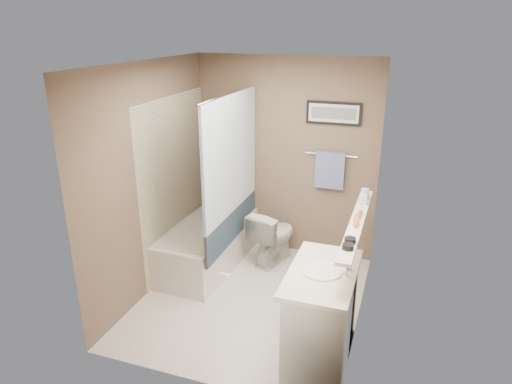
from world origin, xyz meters
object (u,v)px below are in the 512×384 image
(soap_bottle, at_px, (363,197))
(candle_bowl_far, at_px, (350,240))
(hair_brush_front, at_px, (356,221))
(hair_brush_back, at_px, (358,216))
(toilet, at_px, (273,236))
(bathtub, at_px, (207,245))
(candle_bowl_near, at_px, (348,247))
(vanity, at_px, (321,317))
(glass_jar, at_px, (365,194))

(soap_bottle, bearing_deg, candle_bowl_far, -90.00)
(hair_brush_front, xyz_separation_m, hair_brush_back, (0.00, 0.11, 0.00))
(hair_brush_back, relative_size, soap_bottle, 1.51)
(toilet, distance_m, soap_bottle, 1.49)
(bathtub, bearing_deg, candle_bowl_near, -32.10)
(toilet, distance_m, hair_brush_front, 1.71)
(vanity, distance_m, candle_bowl_far, 0.76)
(bathtub, height_order, soap_bottle, soap_bottle)
(candle_bowl_near, relative_size, hair_brush_front, 0.41)
(vanity, distance_m, hair_brush_back, 0.93)
(candle_bowl_far, distance_m, glass_jar, 1.00)
(candle_bowl_near, bearing_deg, toilet, 123.91)
(bathtub, height_order, candle_bowl_far, candle_bowl_far)
(candle_bowl_near, height_order, hair_brush_front, hair_brush_front)
(vanity, bearing_deg, hair_brush_back, 68.78)
(glass_jar, bearing_deg, hair_brush_front, -90.00)
(bathtub, height_order, vanity, vanity)
(toilet, height_order, hair_brush_back, hair_brush_back)
(candle_bowl_far, bearing_deg, toilet, 125.94)
(hair_brush_front, xyz_separation_m, soap_bottle, (0.00, 0.48, 0.05))
(bathtub, distance_m, toilet, 0.80)
(bathtub, height_order, hair_brush_back, hair_brush_back)
(vanity, height_order, soap_bottle, soap_bottle)
(toilet, xyz_separation_m, hair_brush_front, (1.06, -1.08, 0.80))
(hair_brush_front, height_order, soap_bottle, soap_bottle)
(glass_jar, bearing_deg, candle_bowl_far, -90.00)
(toilet, distance_m, vanity, 1.74)
(candle_bowl_near, relative_size, hair_brush_back, 0.41)
(toilet, xyz_separation_m, hair_brush_back, (1.06, -0.97, 0.80))
(vanity, bearing_deg, toilet, 118.39)
(bathtub, relative_size, candle_bowl_near, 16.67)
(toilet, height_order, candle_bowl_near, candle_bowl_near)
(vanity, distance_m, soap_bottle, 1.21)
(candle_bowl_near, xyz_separation_m, soap_bottle, (0.00, 0.98, 0.05))
(toilet, distance_m, candle_bowl_far, 1.98)
(bathtub, relative_size, hair_brush_front, 6.82)
(vanity, bearing_deg, soap_bottle, 76.37)
(vanity, bearing_deg, bathtub, 141.90)
(candle_bowl_near, distance_m, hair_brush_front, 0.50)
(toilet, bearing_deg, vanity, 136.63)
(candle_bowl_far, distance_m, hair_brush_front, 0.39)
(candle_bowl_far, bearing_deg, hair_brush_back, 90.00)
(vanity, relative_size, hair_brush_front, 4.09)
(vanity, height_order, candle_bowl_near, candle_bowl_near)
(hair_brush_back, height_order, soap_bottle, soap_bottle)
(bathtub, relative_size, soap_bottle, 10.33)
(glass_jar, bearing_deg, candle_bowl_near, -90.00)
(vanity, height_order, hair_brush_back, hair_brush_back)
(candle_bowl_near, bearing_deg, bathtub, 145.00)
(soap_bottle, bearing_deg, toilet, 150.42)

